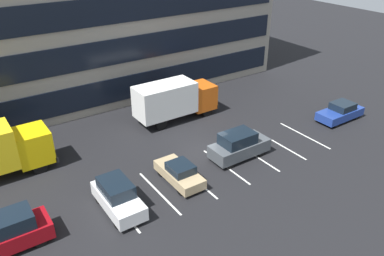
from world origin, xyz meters
name	(u,v)px	position (x,y,z in m)	size (l,w,h in m)	color
ground_plane	(205,152)	(0.00, 0.00, 0.00)	(120.00, 120.00, 0.00)	black
lot_markings	(226,166)	(0.00, -2.55, 0.00)	(16.94, 5.40, 0.01)	silver
box_truck_orange	(175,99)	(1.07, 6.14, 2.00)	(7.66, 2.54, 3.55)	#D85914
suv_white	(118,197)	(-8.49, -2.57, 0.95)	(1.85, 4.36, 1.97)	white
sedan_tan	(179,173)	(-3.78, -2.21, 0.69)	(1.72, 4.10, 1.47)	tan
sedan_navy	(340,112)	(13.32, -2.27, 0.76)	(4.49, 1.88, 1.61)	navy
suv_maroon	(7,233)	(-14.78, -2.22, 1.01)	(4.61, 1.96, 2.09)	maroon
suv_charcoal	(239,145)	(1.62, -2.04, 1.01)	(4.65, 1.97, 2.10)	#474C51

